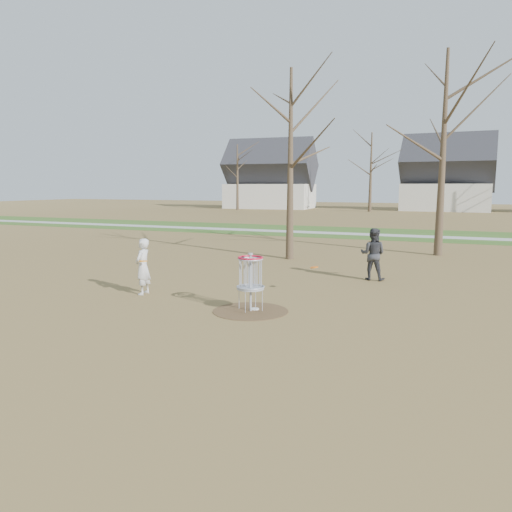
% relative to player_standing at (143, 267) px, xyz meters
% --- Properties ---
extents(ground, '(160.00, 160.00, 0.00)m').
position_rel_player_standing_xyz_m(ground, '(3.45, -0.56, -0.77)').
color(ground, brown).
rests_on(ground, ground).
extents(green_band, '(160.00, 8.00, 0.01)m').
position_rel_player_standing_xyz_m(green_band, '(3.45, 20.44, -0.76)').
color(green_band, '#2D5119').
rests_on(green_band, ground).
extents(footpath, '(160.00, 1.50, 0.01)m').
position_rel_player_standing_xyz_m(footpath, '(3.45, 19.44, -0.75)').
color(footpath, '#9E9E99').
rests_on(footpath, green_band).
extents(dirt_circle, '(1.80, 1.80, 0.01)m').
position_rel_player_standing_xyz_m(dirt_circle, '(3.45, -0.56, -0.76)').
color(dirt_circle, '#47331E').
rests_on(dirt_circle, ground).
extents(player_standing, '(0.43, 0.60, 1.53)m').
position_rel_player_standing_xyz_m(player_standing, '(0.00, 0.00, 0.00)').
color(player_standing, silver).
rests_on(player_standing, ground).
extents(player_throwing, '(0.80, 0.63, 1.64)m').
position_rel_player_standing_xyz_m(player_throwing, '(5.38, 4.61, 0.05)').
color(player_throwing, '#2E2F33').
rests_on(player_throwing, ground).
extents(disc_grounded, '(0.22, 0.22, 0.02)m').
position_rel_player_standing_xyz_m(disc_grounded, '(3.48, -0.40, -0.75)').
color(disc_grounded, white).
rests_on(disc_grounded, dirt_circle).
extents(discs_in_play, '(4.29, 2.35, 0.27)m').
position_rel_player_standing_xyz_m(discs_in_play, '(2.35, 0.84, 0.09)').
color(discs_in_play, orange).
rests_on(discs_in_play, ground).
extents(disc_golf_basket, '(0.64, 0.64, 1.35)m').
position_rel_player_standing_xyz_m(disc_golf_basket, '(3.45, -0.56, 0.15)').
color(disc_golf_basket, '#9EA3AD').
rests_on(disc_golf_basket, ground).
extents(bare_trees, '(52.62, 44.98, 9.00)m').
position_rel_player_standing_xyz_m(bare_trees, '(5.23, 35.22, 4.58)').
color(bare_trees, '#382B1E').
rests_on(bare_trees, ground).
extents(houses_row, '(56.51, 10.01, 7.26)m').
position_rel_player_standing_xyz_m(houses_row, '(7.77, 52.00, 2.76)').
color(houses_row, silver).
rests_on(houses_row, ground).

